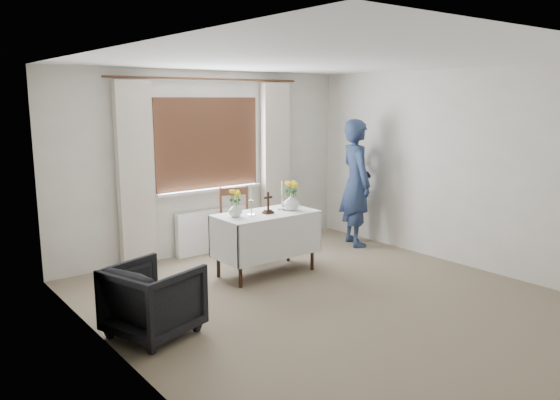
# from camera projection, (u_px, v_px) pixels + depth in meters

# --- Properties ---
(ground) EXTENTS (5.00, 5.00, 0.00)m
(ground) POSITION_uv_depth(u_px,v_px,m) (329.00, 301.00, 5.82)
(ground) COLOR gray
(ground) RESTS_ON ground
(altar_table) EXTENTS (1.24, 0.64, 0.76)m
(altar_table) POSITION_uv_depth(u_px,v_px,m) (266.00, 243.00, 6.67)
(altar_table) COLOR white
(altar_table) RESTS_ON ground
(wooden_chair) EXTENTS (0.54, 0.54, 0.95)m
(wooden_chair) POSITION_uv_depth(u_px,v_px,m) (238.00, 223.00, 7.32)
(wooden_chair) COLOR #51311C
(wooden_chair) RESTS_ON ground
(armchair) EXTENTS (0.91, 0.90, 0.66)m
(armchair) POSITION_uv_depth(u_px,v_px,m) (154.00, 300.00, 4.94)
(armchair) COLOR black
(armchair) RESTS_ON ground
(person) EXTENTS (0.66, 0.79, 1.84)m
(person) POSITION_uv_depth(u_px,v_px,m) (356.00, 183.00, 7.91)
(person) COLOR navy
(person) RESTS_ON ground
(radiator) EXTENTS (1.10, 0.10, 0.60)m
(radiator) POSITION_uv_depth(u_px,v_px,m) (212.00, 231.00, 7.65)
(radiator) COLOR white
(radiator) RESTS_ON ground
(wooden_cross) EXTENTS (0.12, 0.09, 0.26)m
(wooden_cross) POSITION_uv_depth(u_px,v_px,m) (268.00, 203.00, 6.54)
(wooden_cross) COLOR black
(wooden_cross) RESTS_ON altar_table
(candlestick_left) EXTENTS (0.12, 0.12, 0.38)m
(candlestick_left) POSITION_uv_depth(u_px,v_px,m) (251.00, 200.00, 6.43)
(candlestick_left) COLOR silver
(candlestick_left) RESTS_ON altar_table
(candlestick_right) EXTENTS (0.14, 0.14, 0.37)m
(candlestick_right) POSITION_uv_depth(u_px,v_px,m) (282.00, 196.00, 6.72)
(candlestick_right) COLOR silver
(candlestick_right) RESTS_ON altar_table
(flower_vase_left) EXTENTS (0.16, 0.16, 0.17)m
(flower_vase_left) POSITION_uv_depth(u_px,v_px,m) (235.00, 210.00, 6.37)
(flower_vase_left) COLOR silver
(flower_vase_left) RESTS_ON altar_table
(flower_vase_right) EXTENTS (0.22, 0.22, 0.21)m
(flower_vase_right) POSITION_uv_depth(u_px,v_px,m) (291.00, 202.00, 6.75)
(flower_vase_right) COLOR silver
(flower_vase_right) RESTS_ON altar_table
(wicker_basket) EXTENTS (0.18, 0.18, 0.07)m
(wicker_basket) POSITION_uv_depth(u_px,v_px,m) (288.00, 204.00, 7.00)
(wicker_basket) COLOR brown
(wicker_basket) RESTS_ON altar_table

